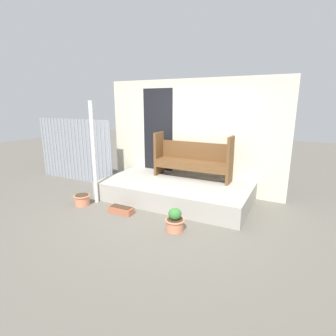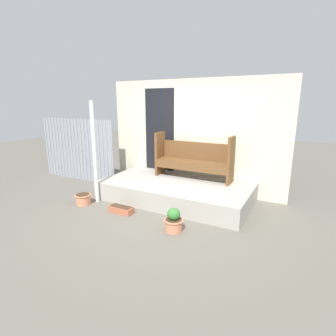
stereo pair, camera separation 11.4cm
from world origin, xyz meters
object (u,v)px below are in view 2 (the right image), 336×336
Objects in this scene: flower_pot_middle at (174,221)px; planter_box_rect at (121,209)px; support_post at (94,153)px; bench at (194,157)px; flower_pot_left at (83,199)px.

flower_pot_middle is 1.24m from planter_box_rect.
support_post is 4.30× the size of planter_box_rect.
support_post is 5.35× the size of flower_pot_middle.
bench is 2.54m from flower_pot_left.
planter_box_rect is at bearing -116.46° from bench.
planter_box_rect is at bearing 172.32° from flower_pot_middle.
flower_pot_left is 2.20m from flower_pot_middle.
flower_pot_left is at bearing -178.29° from planter_box_rect.
bench is 3.60× the size of planter_box_rect.
support_post reaches higher than bench.
flower_pot_middle is at bearing -76.85° from bench.
flower_pot_left is (-1.78, -1.65, -0.76)m from bench.
flower_pot_middle reaches higher than flower_pot_left.
support_post reaches higher than flower_pot_middle.
flower_pot_left is 0.97m from planter_box_rect.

